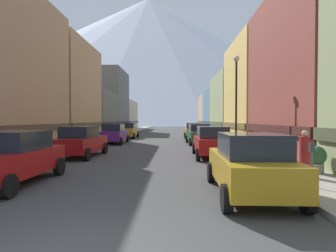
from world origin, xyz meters
name	(u,v)px	position (x,y,z in m)	size (l,w,h in m)	color
sidewalk_left	(117,135)	(-6.25, 35.00, 0.07)	(2.50, 100.00, 0.15)	gray
sidewalk_right	(208,135)	(6.25, 35.00, 0.07)	(2.50, 100.00, 0.15)	gray
storefront_left_2	(54,93)	(-11.30, 26.37, 5.00)	(7.91, 10.61, 10.34)	tan
storefront_left_3	(86,114)	(-11.18, 37.16, 3.03)	(7.67, 10.25, 6.29)	#66605B
storefront_left_4	(99,102)	(-12.13, 47.95, 5.37)	(9.56, 11.01, 11.09)	#66605B
storefront_left_5	(115,116)	(-11.82, 60.42, 3.06)	(8.94, 13.09, 6.36)	beige
storefront_right_1	(325,75)	(10.70, 13.50, 4.83)	(6.70, 10.76, 10.00)	brown
storefront_right_2	(267,93)	(10.91, 24.81, 4.81)	(7.12, 10.76, 9.96)	#D8B259
storefront_right_3	(239,106)	(10.98, 37.44, 4.12)	(7.26, 13.31, 8.55)	#8C9966
storefront_right_4	(227,111)	(11.46, 50.03, 3.70)	(8.21, 11.44, 7.69)	slate
storefront_right_5	(217,113)	(11.40, 61.13, 3.65)	(8.10, 10.60, 7.59)	tan
car_left_0	(12,157)	(-3.80, 5.41, 0.90)	(2.13, 4.43, 1.78)	#9E1111
car_left_1	(81,141)	(-3.80, 12.45, 0.90)	(2.23, 4.47, 1.78)	#9E1111
car_left_2	(114,134)	(-3.80, 21.58, 0.90)	(2.09, 4.42, 1.78)	#591E72
car_left_3	(128,130)	(-3.80, 29.31, 0.90)	(2.12, 4.43, 1.78)	#B28419
car_right_0	(250,164)	(3.80, 4.18, 0.90)	(2.13, 4.43, 1.78)	#B28419
car_right_1	(212,142)	(3.80, 12.47, 0.90)	(2.09, 4.41, 1.78)	#9E1111
car_right_2	(199,134)	(3.80, 21.24, 0.90)	(2.22, 4.47, 1.78)	#265933
car_right_3	(193,131)	(3.80, 28.65, 0.90)	(2.08, 4.41, 1.78)	#B28419
parking_meter_near	(312,158)	(5.75, 4.61, 1.01)	(0.14, 0.10, 1.33)	#595960
trash_bin_right	(276,152)	(6.35, 9.34, 0.64)	(0.59, 0.59, 0.98)	#4C5156
potted_plant_0	(316,158)	(7.00, 6.89, 0.71)	(0.73, 0.73, 1.03)	gray
potted_plant_2	(265,143)	(7.00, 12.99, 0.75)	(0.76, 0.76, 1.03)	gray
pedestrian_0	(305,155)	(6.25, 6.17, 0.91)	(0.36, 0.36, 1.64)	maroon
streetlamp_right	(236,89)	(5.35, 13.29, 3.99)	(0.36, 0.36, 5.86)	black
mountain_backdrop	(148,61)	(-22.54, 260.00, 56.42)	(356.89, 356.89, 112.85)	silver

